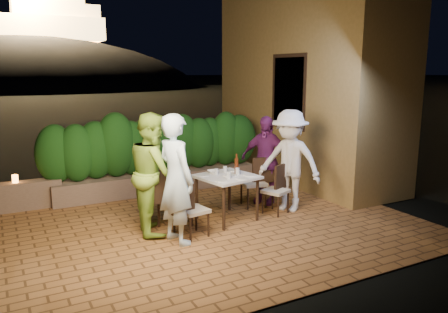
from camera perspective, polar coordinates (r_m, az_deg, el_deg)
ground at (r=6.99m, az=-3.57°, el=-9.41°), size 400.00×400.00×0.00m
terrace_floor at (r=7.44m, az=-5.16°, el=-8.59°), size 7.00×6.00×0.15m
building_wall at (r=10.14m, az=10.56°, el=11.36°), size 1.60×5.00×5.00m
window_pane at (r=9.28m, az=8.56°, el=8.37°), size 0.08×1.00×1.40m
window_frame at (r=9.28m, az=8.50°, el=8.37°), size 0.06×1.15×1.55m
planter at (r=9.04m, az=-8.44°, el=-3.26°), size 4.20×0.55×0.40m
hedge at (r=8.89m, az=-8.57°, el=1.43°), size 4.00×0.70×1.10m
hill at (r=66.46m, az=-23.71°, el=4.71°), size 52.00×40.00×22.00m
fortress at (r=66.63m, az=-24.73°, el=17.18°), size 26.00×8.00×8.00m
dining_table at (r=7.23m, az=0.37°, el=-5.39°), size 1.02×1.02×0.75m
plate_nw at (r=6.79m, az=-0.22°, el=-3.15°), size 0.21×0.21×0.01m
plate_sw at (r=7.15m, az=-2.73°, el=-2.42°), size 0.22×0.22×0.01m
plate_ne at (r=7.16m, az=3.38°, el=-2.42°), size 0.22×0.22×0.01m
plate_se at (r=7.48m, az=1.14°, el=-1.81°), size 0.21×0.21×0.01m
plate_centre at (r=7.12m, az=0.77°, el=-2.47°), size 0.23×0.23×0.01m
plate_front at (r=6.92m, az=2.32°, el=-2.89°), size 0.20×0.20×0.01m
glass_nw at (r=6.92m, az=0.61°, el=-2.44°), size 0.07×0.07×0.11m
glass_sw at (r=7.17m, az=-1.00°, el=-2.00°), size 0.06×0.06×0.10m
glass_ne at (r=7.18m, az=1.78°, el=-1.95°), size 0.07×0.07×0.12m
glass_se at (r=7.32m, az=0.16°, el=-1.70°), size 0.06×0.06×0.11m
beer_bottle at (r=7.25m, az=1.64°, el=-0.94°), size 0.06×0.06×0.33m
bowl at (r=7.31m, az=-1.43°, el=-1.97°), size 0.20×0.20×0.04m
chair_left_front at (r=6.52m, az=-4.04°, el=-6.85°), size 0.45×0.45×0.84m
chair_left_back at (r=6.91m, az=-6.44°, el=-5.31°), size 0.57×0.57×0.97m
chair_right_front at (r=7.58m, az=6.76°, el=-4.35°), size 0.51×0.51×0.84m
chair_right_back at (r=7.94m, az=3.87°, el=-3.36°), size 0.48×0.48×0.89m
diner_blue at (r=6.19m, az=-6.28°, el=-2.96°), size 0.59×0.76×1.86m
diner_green at (r=6.67m, az=-9.17°, el=-2.13°), size 0.85×1.00×1.84m
diner_white at (r=7.68m, az=8.57°, el=-0.57°), size 1.14×1.33×1.78m
diner_purple at (r=8.07m, az=5.41°, el=-0.46°), size 0.86×1.02×1.63m
parapet_lamp at (r=8.49m, az=-25.62°, el=-2.64°), size 0.10×0.10×0.14m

